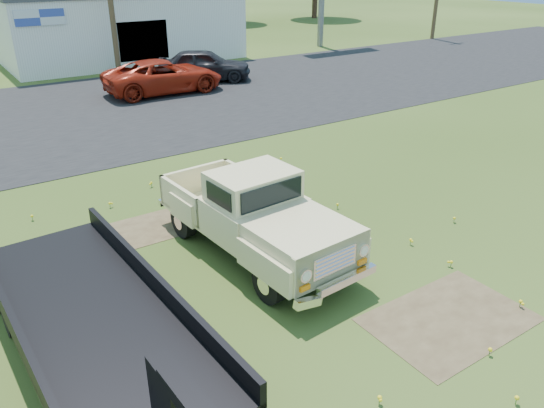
{
  "coord_description": "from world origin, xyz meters",
  "views": [
    {
      "loc": [
        -5.64,
        -7.76,
        6.07
      ],
      "look_at": [
        0.25,
        1.0,
        1.12
      ],
      "focal_mm": 35.0,
      "sensor_mm": 36.0,
      "label": 1
    }
  ],
  "objects_px": {
    "vintage_pickup_truck": "(253,214)",
    "flatbed_trailer": "(92,309)",
    "red_pickup": "(164,77)",
    "dark_sedan": "(204,65)"
  },
  "relations": [
    {
      "from": "flatbed_trailer",
      "to": "dark_sedan",
      "type": "height_order",
      "value": "flatbed_trailer"
    },
    {
      "from": "flatbed_trailer",
      "to": "red_pickup",
      "type": "distance_m",
      "value": 19.02
    },
    {
      "from": "vintage_pickup_truck",
      "to": "flatbed_trailer",
      "type": "relative_size",
      "value": 0.78
    },
    {
      "from": "vintage_pickup_truck",
      "to": "dark_sedan",
      "type": "xyz_separation_m",
      "value": [
        7.52,
        16.92,
        -0.16
      ]
    },
    {
      "from": "vintage_pickup_truck",
      "to": "red_pickup",
      "type": "bearing_deg",
      "value": 69.64
    },
    {
      "from": "vintage_pickup_truck",
      "to": "red_pickup",
      "type": "xyz_separation_m",
      "value": [
        4.61,
        15.54,
        -0.2
      ]
    },
    {
      "from": "flatbed_trailer",
      "to": "dark_sedan",
      "type": "distance_m",
      "value": 21.65
    },
    {
      "from": "vintage_pickup_truck",
      "to": "red_pickup",
      "type": "relative_size",
      "value": 0.96
    },
    {
      "from": "red_pickup",
      "to": "vintage_pickup_truck",
      "type": "bearing_deg",
      "value": 164.59
    },
    {
      "from": "vintage_pickup_truck",
      "to": "red_pickup",
      "type": "distance_m",
      "value": 16.21
    }
  ]
}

